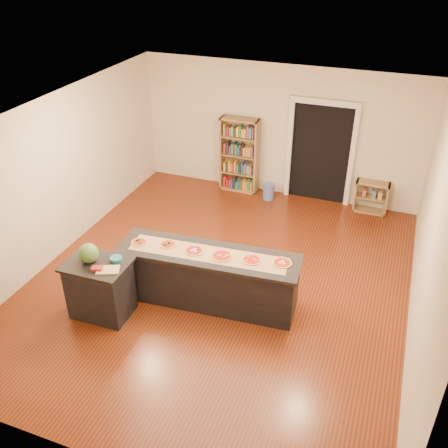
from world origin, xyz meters
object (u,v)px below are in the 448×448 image
at_px(low_shelf, 371,197).
at_px(waste_bin, 269,191).
at_px(kitchen_island, 209,277).
at_px(side_counter, 100,288).
at_px(watermelon, 89,253).
at_px(bookshelf, 239,155).

xyz_separation_m(low_shelf, waste_bin, (-2.12, -0.19, -0.16)).
height_order(kitchen_island, side_counter, side_counter).
bearing_deg(kitchen_island, watermelon, -156.20).
height_order(low_shelf, watermelon, watermelon).
bearing_deg(watermelon, side_counter, -2.62).
xyz_separation_m(waste_bin, watermelon, (-1.43, -4.47, 0.89)).
distance_m(kitchen_island, waste_bin, 3.66).
bearing_deg(side_counter, low_shelf, 52.27).
xyz_separation_m(side_counter, watermelon, (-0.11, 0.00, 0.60)).
height_order(waste_bin, watermelon, watermelon).
xyz_separation_m(kitchen_island, side_counter, (-1.41, -0.82, 0.01)).
relative_size(kitchen_island, watermelon, 9.48).
relative_size(low_shelf, waste_bin, 1.89).
bearing_deg(kitchen_island, waste_bin, 86.98).
distance_m(kitchen_island, watermelon, 1.83).
bearing_deg(kitchen_island, bookshelf, 97.84).
bearing_deg(low_shelf, kitchen_island, -117.80).
xyz_separation_m(kitchen_island, watermelon, (-1.52, -0.82, 0.61)).
xyz_separation_m(kitchen_island, low_shelf, (2.03, 3.84, -0.13)).
bearing_deg(kitchen_island, low_shelf, 57.75).
relative_size(waste_bin, watermelon, 1.21).
bearing_deg(low_shelf, bookshelf, -179.91).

